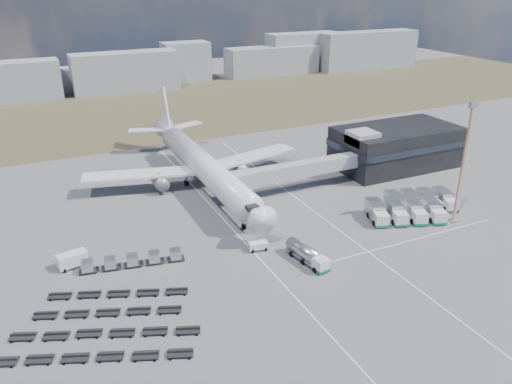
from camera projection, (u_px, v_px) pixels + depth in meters
name	position (u px, v px, depth m)	size (l,w,h in m)	color
ground	(265.00, 251.00, 86.75)	(420.00, 420.00, 0.00)	#565659
grass_strip	(129.00, 110.00, 177.94)	(420.00, 90.00, 0.01)	#46442A
lane_markings	(305.00, 232.00, 93.07)	(47.12, 110.00, 0.01)	silver
terminal	(395.00, 146.00, 123.26)	(30.40, 16.40, 11.00)	black
jet_bridge	(289.00, 171.00, 107.91)	(30.30, 3.80, 7.05)	#939399
airliner	(201.00, 164.00, 111.48)	(51.59, 64.53, 17.62)	silver
skyline	(177.00, 66.00, 217.68)	(315.82, 24.65, 18.30)	gray
fuel_tanker	(307.00, 255.00, 82.71)	(3.68, 9.18, 2.89)	silver
pushback_tug	(258.00, 246.00, 86.82)	(3.33, 1.87, 1.50)	silver
utility_van	(72.00, 260.00, 81.54)	(4.72, 2.14, 2.49)	silver
catering_truck	(212.00, 175.00, 115.37)	(4.11, 7.07, 3.04)	silver
service_trucks_near	(405.00, 211.00, 97.45)	(15.77, 11.96, 3.11)	silver
service_trucks_far	(421.00, 201.00, 102.00)	(14.64, 10.57, 2.93)	silver
uld_row	(132.00, 260.00, 81.69)	(16.99, 4.66, 1.86)	black
baggage_dollies	(104.00, 324.00, 67.94)	(27.73, 22.94, 0.78)	black
floodlight_mast	(463.00, 164.00, 92.74)	(2.23, 1.82, 23.54)	#C84C20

